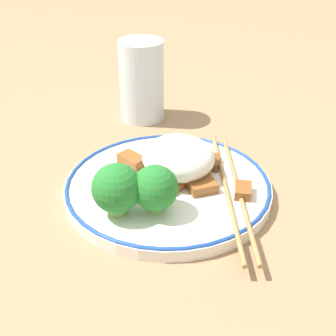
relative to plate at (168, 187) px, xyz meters
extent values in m
plane|color=#9E7A56|center=(0.00, 0.00, -0.01)|extent=(3.00, 3.00, 0.00)
cylinder|color=white|center=(0.00, 0.00, 0.00)|extent=(0.24, 0.24, 0.01)
torus|color=#1E479E|center=(0.00, 0.00, 0.00)|extent=(0.23, 0.23, 0.01)
ellipsoid|color=white|center=(-0.01, 0.02, 0.03)|extent=(0.09, 0.08, 0.04)
cylinder|color=#7FB756|center=(0.02, -0.07, 0.01)|extent=(0.02, 0.02, 0.01)
sphere|color=#267A2D|center=(0.02, -0.07, 0.04)|extent=(0.05, 0.05, 0.05)
cylinder|color=#7FB756|center=(0.04, -0.04, 0.01)|extent=(0.02, 0.02, 0.01)
sphere|color=#267A2D|center=(0.04, -0.04, 0.03)|extent=(0.05, 0.05, 0.05)
cube|color=brown|center=(0.03, 0.03, 0.01)|extent=(0.03, 0.04, 0.01)
cube|color=brown|center=(-0.01, 0.06, 0.01)|extent=(0.05, 0.05, 0.01)
cube|color=#995B28|center=(0.01, 0.00, 0.01)|extent=(0.04, 0.04, 0.01)
cube|color=brown|center=(-0.07, 0.05, 0.01)|extent=(0.03, 0.03, 0.01)
cube|color=brown|center=(-0.06, -0.02, 0.01)|extent=(0.04, 0.03, 0.01)
cube|color=brown|center=(0.06, 0.06, 0.01)|extent=(0.03, 0.03, 0.01)
cylinder|color=#AD8451|center=(0.05, 0.06, 0.01)|extent=(0.22, 0.13, 0.01)
cylinder|color=#AD8451|center=(0.05, 0.05, 0.01)|extent=(0.22, 0.13, 0.01)
cylinder|color=silver|center=(-0.20, 0.07, 0.05)|extent=(0.07, 0.07, 0.12)
camera|label=1|loc=(0.38, -0.23, 0.30)|focal=50.00mm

